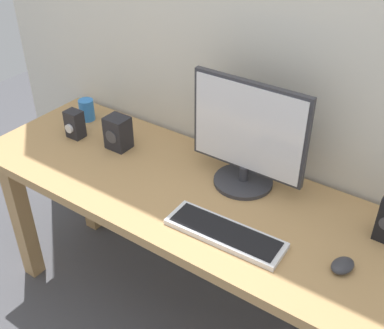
# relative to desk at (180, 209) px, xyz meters

# --- Properties ---
(ground_plane) EXTENTS (6.00, 6.00, 0.00)m
(ground_plane) POSITION_rel_desk_xyz_m (0.00, 0.00, -0.65)
(ground_plane) COLOR #4C4C51
(desk) EXTENTS (1.80, 0.65, 0.77)m
(desk) POSITION_rel_desk_xyz_m (0.00, 0.00, 0.00)
(desk) COLOR tan
(desk) RESTS_ON ground_plane
(monitor) EXTENTS (0.47, 0.24, 0.43)m
(monitor) POSITION_rel_desk_xyz_m (0.20, 0.16, 0.33)
(monitor) COLOR #333338
(monitor) RESTS_ON desk
(keyboard_primary) EXTENTS (0.43, 0.15, 0.02)m
(keyboard_primary) POSITION_rel_desk_xyz_m (0.30, -0.15, 0.13)
(keyboard_primary) COLOR silver
(keyboard_primary) RESTS_ON desk
(mouse) EXTENTS (0.08, 0.10, 0.03)m
(mouse) POSITION_rel_desk_xyz_m (0.69, -0.07, 0.14)
(mouse) COLOR #333338
(mouse) RESTS_ON desk
(speaker_left) EXTENTS (0.10, 0.09, 0.15)m
(speaker_left) POSITION_rel_desk_xyz_m (-0.39, 0.07, 0.20)
(speaker_left) COLOR #232328
(speaker_left) RESTS_ON desk
(audio_controller) EXTENTS (0.08, 0.07, 0.13)m
(audio_controller) POSITION_rel_desk_xyz_m (-0.61, 0.03, 0.19)
(audio_controller) COLOR #232328
(audio_controller) RESTS_ON desk
(coffee_mug) EXTENTS (0.07, 0.07, 0.10)m
(coffee_mug) POSITION_rel_desk_xyz_m (-0.69, 0.18, 0.17)
(coffee_mug) COLOR #337FD8
(coffee_mug) RESTS_ON desk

